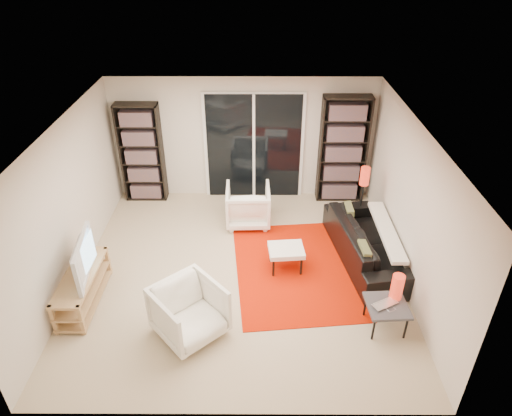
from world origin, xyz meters
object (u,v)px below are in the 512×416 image
(armchair_front, at_px, (189,312))
(ottoman, at_px, (286,251))
(bookshelf_left, at_px, (142,153))
(side_table, at_px, (387,307))
(armchair_back, at_px, (248,205))
(tv_stand, at_px, (83,287))
(bookshelf_right, at_px, (343,150))
(floor_lamp, at_px, (364,183))
(sofa, at_px, (368,243))

(armchair_front, relative_size, ottoman, 1.43)
(bookshelf_left, relative_size, side_table, 3.44)
(bookshelf_left, distance_m, armchair_back, 2.33)
(armchair_back, relative_size, ottoman, 1.38)
(armchair_back, bearing_deg, tv_stand, 40.57)
(armchair_front, bearing_deg, armchair_back, 33.62)
(tv_stand, bearing_deg, side_table, -6.45)
(bookshelf_right, distance_m, side_table, 3.57)
(ottoman, bearing_deg, armchair_front, -134.57)
(ottoman, xyz_separation_m, floor_lamp, (1.39, 1.21, 0.55))
(bookshelf_left, xyz_separation_m, bookshelf_right, (3.85, -0.00, 0.07))
(armchair_front, bearing_deg, ottoman, 4.00)
(side_table, bearing_deg, sofa, 87.85)
(armchair_front, height_order, ottoman, armchair_front)
(tv_stand, bearing_deg, floor_lamp, 24.43)
(sofa, relative_size, armchair_front, 2.63)
(bookshelf_right, height_order, floor_lamp, bookshelf_right)
(armchair_back, height_order, armchair_front, armchair_front)
(bookshelf_left, height_order, armchair_back, bookshelf_left)
(floor_lamp, bearing_deg, bookshelf_left, 165.57)
(sofa, xyz_separation_m, side_table, (-0.06, -1.50, 0.04))
(side_table, bearing_deg, bookshelf_left, 138.47)
(bookshelf_right, bearing_deg, floor_lamp, -78.56)
(bookshelf_right, bearing_deg, ottoman, -117.60)
(sofa, distance_m, floor_lamp, 1.11)
(tv_stand, height_order, ottoman, tv_stand)
(bookshelf_right, distance_m, tv_stand, 5.18)
(ottoman, bearing_deg, armchair_back, 114.97)
(tv_stand, xyz_separation_m, ottoman, (2.96, 0.77, 0.08))
(bookshelf_right, bearing_deg, tv_stand, -143.86)
(armchair_back, bearing_deg, sofa, 149.67)
(side_table, bearing_deg, ottoman, 135.67)
(bookshelf_right, relative_size, floor_lamp, 1.75)
(tv_stand, distance_m, floor_lamp, 4.81)
(armchair_back, relative_size, armchair_front, 0.97)
(bookshelf_left, distance_m, side_table, 5.31)
(armchair_back, bearing_deg, bookshelf_left, -25.49)
(bookshelf_right, bearing_deg, armchair_back, -153.03)
(armchair_back, bearing_deg, floor_lamp, 174.86)
(side_table, relative_size, floor_lamp, 0.47)
(bookshelf_right, bearing_deg, sofa, -85.52)
(sofa, xyz_separation_m, armchair_front, (-2.68, -1.62, 0.06))
(bookshelf_left, relative_size, armchair_front, 2.35)
(armchair_front, relative_size, floor_lamp, 0.69)
(tv_stand, height_order, sofa, sofa)
(ottoman, height_order, floor_lamp, floor_lamp)
(side_table, bearing_deg, tv_stand, 173.55)
(tv_stand, distance_m, side_table, 4.26)
(bookshelf_left, xyz_separation_m, floor_lamp, (4.06, -1.05, -0.08))
(armchair_back, distance_m, floor_lamp, 2.08)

